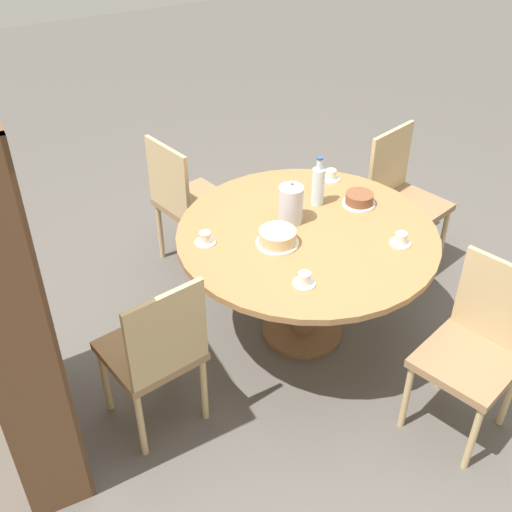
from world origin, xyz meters
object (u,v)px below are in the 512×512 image
Objects in this scene: water_bottle at (318,185)px; chair_b at (187,200)px; cup_c at (304,280)px; cup_d at (331,176)px; chair_a at (403,197)px; cup_b at (401,239)px; bookshelf at (9,298)px; cake_main at (277,238)px; cake_second at (359,199)px; cup_a at (205,239)px; coffee_pot at (291,203)px; chair_d at (476,348)px; chair_c at (156,351)px.

chair_b is at bearing 35.64° from water_bottle.
cup_c is 1.03m from cup_d.
chair_a is 1.41m from cup_c.
chair_a reaches higher than cup_b.
cup_d is at bearing 104.48° from bookshelf.
cup_b is at bearing -116.63° from cake_main.
cake_second is at bearing -119.39° from water_bottle.
bookshelf is 1.03m from cup_a.
chair_a and chair_b have the same top height.
cup_a is (-0.79, 0.20, 0.25)m from chair_b.
cup_b is at bearing 82.86° from bookshelf.
chair_a reaches higher than cake_second.
cup_d is at bearing -47.54° from water_bottle.
coffee_pot is 2.25× the size of cup_d.
chair_d is 3.12× the size of water_bottle.
cup_c is at bearing -165.28° from chair_a.
water_bottle is (0.48, -1.16, 0.34)m from chair_c.
coffee_pot is 0.61m from cup_b.
cup_a is at bearing 150.54° from chair_b.
coffee_pot is (0.21, -1.49, -0.06)m from bookshelf.
cup_d is (0.27, -0.94, 0.00)m from cup_a.
cake_main reaches higher than cup_c.
chair_b is 1.35m from cup_c.
chair_c reaches higher than cake_main.
bookshelf is at bearing 115.43° from chair_b.
bookshelf is (0.18, 0.55, 0.40)m from chair_c.
chair_b is 8.26× the size of cup_d.
chair_a is 1.00× the size of chair_d.
cup_a is 1.00× the size of cup_c.
water_bottle reaches higher than cake_main.
cup_c is at bearing 140.71° from cup_d.
cup_b is (0.61, 0.01, 0.25)m from chair_d.
chair_d is 8.26× the size of cup_b.
cup_b is (-0.05, -1.34, 0.25)m from chair_c.
cake_main is 2.01× the size of cup_a.
chair_d is 8.26× the size of cup_c.
chair_b is 0.95m from water_bottle.
chair_d is 8.26× the size of cup_a.
coffee_pot reaches higher than chair_b.
water_bottle is (0.30, -1.72, -0.05)m from bookshelf.
chair_b is at bearing 40.82° from cake_second.
coffee_pot is 2.25× the size of cup_c.
chair_c is 8.26× the size of cup_b.
cup_b is at bearing -137.90° from coffee_pot.
chair_a is 1.05m from coffee_pot.
cake_second is (-0.12, -0.21, -0.09)m from water_bottle.
chair_d is 3.67× the size of coffee_pot.
chair_a reaches higher than cup_a.
water_bottle is 0.73m from cup_a.
chair_b is 1.62m from bookshelf.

